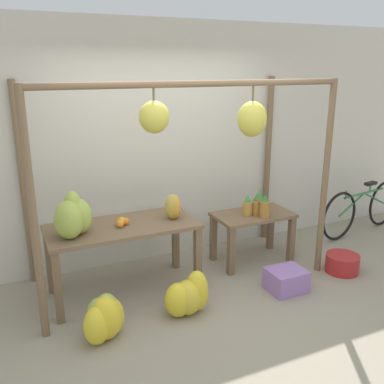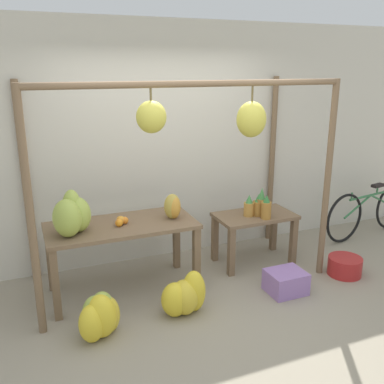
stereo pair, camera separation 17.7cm
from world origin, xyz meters
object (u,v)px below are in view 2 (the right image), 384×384
(pineapple_cluster, at_px, (259,206))
(fruit_crate_white, at_px, (286,282))
(orange_pile, at_px, (121,221))
(parked_bicycle, at_px, (369,211))
(banana_pile_ground_left, at_px, (100,316))
(banana_pile_on_table, at_px, (72,215))
(banana_pile_ground_right, at_px, (184,296))
(blue_bucket, at_px, (345,266))
(papaya_pile, at_px, (173,206))

(pineapple_cluster, distance_m, fruit_crate_white, 0.93)
(orange_pile, height_order, parked_bicycle, orange_pile)
(banana_pile_ground_left, relative_size, fruit_crate_white, 1.12)
(banana_pile_on_table, bearing_deg, parked_bicycle, 4.50)
(banana_pile_on_table, xyz_separation_m, fruit_crate_white, (2.04, -0.60, -0.82))
(banana_pile_on_table, relative_size, parked_bicycle, 0.27)
(banana_pile_ground_right, distance_m, parked_bicycle, 3.24)
(fruit_crate_white, bearing_deg, banana_pile_ground_left, -179.28)
(banana_pile_ground_left, height_order, parked_bicycle, parked_bicycle)
(banana_pile_ground_left, bearing_deg, blue_bucket, 2.13)
(banana_pile_on_table, distance_m, papaya_pile, 1.02)
(banana_pile_ground_left, bearing_deg, papaya_pile, 35.52)
(banana_pile_on_table, relative_size, papaya_pile, 1.66)
(orange_pile, height_order, banana_pile_ground_right, orange_pile)
(orange_pile, height_order, pineapple_cluster, pineapple_cluster)
(fruit_crate_white, distance_m, blue_bucket, 0.85)
(pineapple_cluster, relative_size, parked_bicycle, 0.20)
(banana_pile_on_table, height_order, parked_bicycle, banana_pile_on_table)
(fruit_crate_white, bearing_deg, orange_pile, 157.52)
(orange_pile, height_order, banana_pile_ground_left, orange_pile)
(banana_pile_on_table, height_order, pineapple_cluster, banana_pile_on_table)
(banana_pile_ground_left, distance_m, papaya_pile, 1.33)
(orange_pile, xyz_separation_m, fruit_crate_white, (1.57, -0.65, -0.67))
(parked_bicycle, bearing_deg, banana_pile_on_table, -175.50)
(orange_pile, distance_m, parked_bicycle, 3.59)
(parked_bicycle, relative_size, papaya_pile, 6.26)
(parked_bicycle, bearing_deg, orange_pile, -175.63)
(parked_bicycle, bearing_deg, banana_pile_ground_right, -164.07)
(banana_pile_ground_left, bearing_deg, banana_pile_ground_right, 3.99)
(blue_bucket, relative_size, papaya_pile, 1.40)
(banana_pile_ground_right, bearing_deg, banana_pile_ground_left, -176.01)
(orange_pile, bearing_deg, banana_pile_ground_right, -54.53)
(orange_pile, xyz_separation_m, banana_pile_ground_right, (0.44, -0.62, -0.61))
(pineapple_cluster, distance_m, blue_bucket, 1.18)
(fruit_crate_white, distance_m, parked_bicycle, 2.20)
(banana_pile_ground_left, relative_size, parked_bicycle, 0.26)
(parked_bicycle, bearing_deg, blue_bucket, -143.43)
(banana_pile_ground_left, height_order, banana_pile_ground_right, banana_pile_ground_right)
(pineapple_cluster, relative_size, blue_bucket, 0.90)
(fruit_crate_white, height_order, parked_bicycle, parked_bicycle)
(banana_pile_ground_right, height_order, fruit_crate_white, banana_pile_ground_right)
(orange_pile, height_order, blue_bucket, orange_pile)
(banana_pile_ground_right, distance_m, fruit_crate_white, 1.13)
(blue_bucket, bearing_deg, fruit_crate_white, -174.64)
(banana_pile_ground_right, distance_m, papaya_pile, 0.94)
(pineapple_cluster, bearing_deg, blue_bucket, -38.44)
(banana_pile_ground_right, bearing_deg, banana_pile_on_table, 147.87)
(pineapple_cluster, xyz_separation_m, parked_bicycle, (1.92, 0.22, -0.37))
(banana_pile_ground_left, xyz_separation_m, banana_pile_ground_right, (0.81, 0.06, -0.01))
(banana_pile_on_table, distance_m, fruit_crate_white, 2.28)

